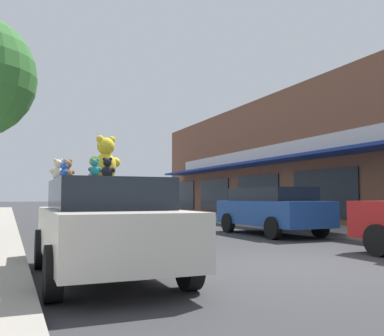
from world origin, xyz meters
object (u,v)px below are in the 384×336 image
Objects in this scene: plush_art_car at (106,225)px; teddy_bear_teal at (95,168)px; teddy_bear_brown at (67,171)px; parked_car_far_center at (271,209)px; teddy_bear_black at (107,169)px; teddy_bear_cream at (58,170)px; teddy_bear_pink at (92,174)px; teddy_bear_giant at (106,159)px; teddy_bear_blue at (64,171)px.

teddy_bear_teal is at bearing -112.82° from plush_art_car.
teddy_bear_brown is at bearing -62.12° from teddy_bear_teal.
teddy_bear_black is at bearing -139.86° from parked_car_far_center.
plush_art_car is at bearing -140.70° from parked_car_far_center.
plush_art_car is 11.18× the size of teddy_bear_cream.
teddy_bear_black is at bearing 41.29° from teddy_bear_pink.
teddy_bear_teal is at bearing 59.59° from teddy_bear_giant.
teddy_bear_cream is (-0.03, 0.58, 0.05)m from teddy_bear_blue.
teddy_bear_cream is at bearing 127.42° from plush_art_car.
teddy_bear_giant reaches higher than teddy_bear_cream.
parked_car_far_center is at bearing -164.45° from teddy_bear_brown.
teddy_bear_brown is (-0.53, 0.60, -0.17)m from teddy_bear_giant.
teddy_bear_black reaches higher than teddy_bear_pink.
teddy_bear_brown is at bearing -46.44° from teddy_bear_black.
parked_car_far_center is at bearing -154.05° from teddy_bear_giant.
teddy_bear_brown is at bearing -151.10° from teddy_bear_cream.
teddy_bear_black reaches higher than plush_art_car.
plush_art_car is 8.49m from parked_car_far_center.
teddy_bear_blue is at bearing -2.86° from teddy_bear_giant.
teddy_bear_brown is 8.35m from parked_car_far_center.
teddy_bear_brown is 1.56× the size of teddy_bear_pink.
teddy_bear_blue is 0.74m from teddy_bear_black.
teddy_bear_blue is 1.06× the size of teddy_bear_teal.
plush_art_car is 5.68× the size of teddy_bear_giant.
teddy_bear_teal is at bearing 94.64° from teddy_bear_cream.
teddy_bear_pink is (-0.14, 0.45, -0.23)m from teddy_bear_giant.
parked_car_far_center is (6.51, 5.00, -1.00)m from teddy_bear_giant.
teddy_bear_black is at bearing -97.50° from plush_art_car.
teddy_bear_teal is (0.32, -1.56, -0.05)m from teddy_bear_cream.
parked_car_far_center is at bearing -79.60° from teddy_bear_blue.
teddy_bear_blue is at bearing -15.90° from teddy_bear_black.
teddy_bear_teal is 0.59m from teddy_bear_black.
teddy_bear_cream is at bearing -37.22° from teddy_bear_black.
teddy_bear_brown is 0.43m from teddy_bear_pink.
teddy_bear_giant is at bearing -142.48° from parked_car_far_center.
teddy_bear_cream is at bearing -22.43° from teddy_bear_blue.
teddy_bear_brown is 1.03× the size of teddy_bear_cream.
parked_car_far_center is at bearing -116.20° from teddy_bear_teal.
plush_art_car is at bearing 43.81° from teddy_bear_pink.
plush_art_car is 15.89× the size of teddy_bear_teal.
plush_art_car is 1.13m from teddy_bear_teal.
teddy_bear_cream is 8.54m from parked_car_far_center.
teddy_bear_pink reaches higher than parked_car_far_center.
plush_art_car is 1.16m from teddy_bear_pink.
teddy_bear_teal is 0.80× the size of teddy_bear_black.
teddy_bear_cream is at bearing -46.16° from teddy_bear_giant.
teddy_bear_giant is at bearing 138.29° from teddy_bear_cream.
teddy_bear_pink is (0.53, 0.55, -0.02)m from teddy_bear_blue.
teddy_bear_cream is at bearing -147.89° from parked_car_far_center.
teddy_bear_cream reaches higher than plush_art_car.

